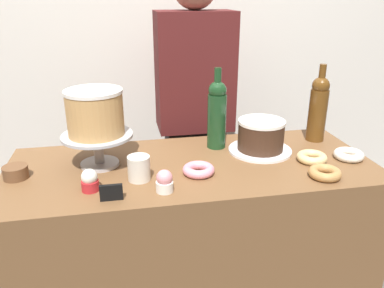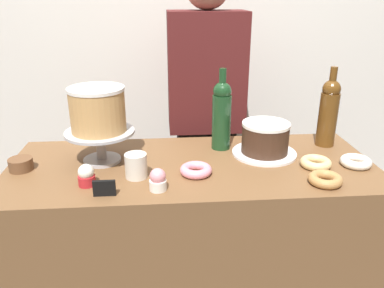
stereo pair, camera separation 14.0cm
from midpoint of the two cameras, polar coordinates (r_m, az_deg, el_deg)
back_wall at (r=2.16m, az=-6.41°, el=16.72°), size 6.00×0.05×2.60m
display_counter at (r=1.66m, az=-2.52°, el=-16.98°), size 1.35×0.57×0.88m
cake_stand_pedestal at (r=1.45m, az=-16.43°, el=-0.04°), size 0.25×0.25×0.12m
white_layer_cake at (r=1.41m, az=-16.93°, el=4.45°), size 0.20×0.20×0.16m
silver_serving_platter at (r=1.56m, az=7.47°, el=-0.95°), size 0.25×0.25×0.01m
chocolate_round_cake at (r=1.53m, az=7.59°, el=1.31°), size 0.18×0.18×0.12m
wine_bottle_green at (r=1.54m, az=1.10°, el=4.53°), size 0.08×0.08×0.33m
wine_bottle_amber at (r=1.68m, az=15.90°, el=5.17°), size 0.08×0.08×0.33m
cupcake_strawberry at (r=1.24m, az=-7.35°, el=-5.59°), size 0.06×0.06×0.07m
cupcake_vanilla at (r=1.29m, az=-17.91°, el=-5.24°), size 0.06×0.06×0.07m
donut_glazed at (r=1.50m, az=14.76°, el=-1.99°), size 0.11×0.11×0.03m
donut_maple at (r=1.38m, az=16.32°, el=-4.19°), size 0.11×0.11×0.03m
donut_pink at (r=1.35m, az=-2.00°, el=-3.90°), size 0.11×0.11×0.03m
donut_sugar at (r=1.56m, az=19.80°, el=-1.56°), size 0.11×0.11×0.03m
cookie_stack at (r=1.48m, az=-27.15°, el=-3.81°), size 0.08×0.08×0.04m
price_sign_chalkboard at (r=1.22m, az=-15.11°, el=-7.02°), size 0.07×0.01×0.05m
coffee_cup_ceramic at (r=1.32m, az=-10.87°, el=-3.60°), size 0.08×0.08×0.08m
barista_figure at (r=1.93m, az=-1.72°, el=2.23°), size 0.36×0.22×1.60m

